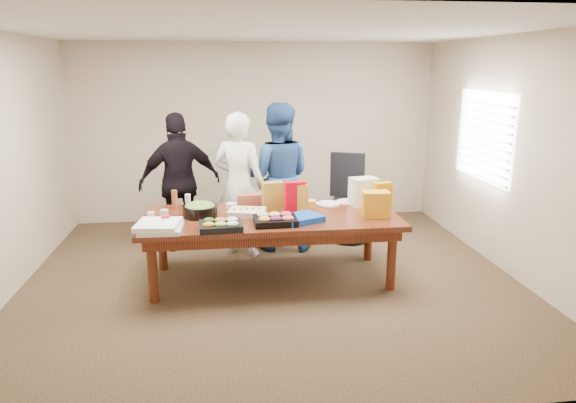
{
  "coord_description": "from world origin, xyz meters",
  "views": [
    {
      "loc": [
        -0.51,
        -5.48,
        2.34
      ],
      "look_at": [
        0.2,
        0.1,
        0.88
      ],
      "focal_mm": 32.38,
      "sensor_mm": 36.0,
      "label": 1
    }
  ],
  "objects": [
    {
      "name": "red_cup",
      "position": [
        -1.11,
        -0.27,
        0.81
      ],
      "size": [
        0.1,
        0.1,
        0.12
      ],
      "primitive_type": "cylinder",
      "rotation": [
        0.0,
        0.0,
        -0.16
      ],
      "color": "#A61C31",
      "rests_on": "conference_table"
    },
    {
      "name": "window_blinds",
      "position": [
        2.68,
        0.6,
        1.5
      ],
      "size": [
        0.04,
        1.36,
        1.0
      ],
      "primitive_type": "cube",
      "color": "beige",
      "rests_on": "wall_right"
    },
    {
      "name": "dip_bowl_a",
      "position": [
        0.49,
        0.37,
        0.78
      ],
      "size": [
        0.19,
        0.19,
        0.06
      ],
      "primitive_type": "cylinder",
      "rotation": [
        0.0,
        0.0,
        0.34
      ],
      "color": "beige",
      "rests_on": "conference_table"
    },
    {
      "name": "mayo_jar",
      "position": [
        0.03,
        0.42,
        0.82
      ],
      "size": [
        0.11,
        0.11,
        0.14
      ],
      "primitive_type": "cylinder",
      "rotation": [
        0.0,
        0.0,
        0.23
      ],
      "color": "white",
      "rests_on": "conference_table"
    },
    {
      "name": "dressing_bottle",
      "position": [
        -1.08,
        0.44,
        0.86
      ],
      "size": [
        0.07,
        0.07,
        0.21
      ],
      "primitive_type": "cylinder",
      "rotation": [
        0.0,
        0.0,
        -0.11
      ],
      "color": "brown",
      "rests_on": "conference_table"
    },
    {
      "name": "wall_back",
      "position": [
        0.0,
        2.5,
        1.35
      ],
      "size": [
        5.5,
        0.04,
        2.7
      ],
      "primitive_type": "cube",
      "color": "beige",
      "rests_on": "floor"
    },
    {
      "name": "chip_bag_orange",
      "position": [
        0.33,
        0.12,
        0.91
      ],
      "size": [
        0.2,
        0.09,
        0.31
      ],
      "primitive_type": "cube",
      "rotation": [
        0.0,
        0.0,
        -0.01
      ],
      "color": "gold",
      "rests_on": "conference_table"
    },
    {
      "name": "bread_loaf",
      "position": [
        -0.19,
        0.49,
        0.81
      ],
      "size": [
        0.32,
        0.15,
        0.13
      ],
      "primitive_type": "cube",
      "rotation": [
        0.0,
        0.0,
        0.04
      ],
      "color": "brown",
      "rests_on": "conference_table"
    },
    {
      "name": "fruit_tray",
      "position": [
        0.01,
        -0.32,
        0.78
      ],
      "size": [
        0.45,
        0.36,
        0.07
      ],
      "primitive_type": "cube",
      "rotation": [
        0.0,
        0.0,
        0.02
      ],
      "color": "black",
      "rests_on": "conference_table"
    },
    {
      "name": "wall_front",
      "position": [
        0.0,
        -2.5,
        1.35
      ],
      "size": [
        5.5,
        0.04,
        2.7
      ],
      "primitive_type": "cube",
      "color": "beige",
      "rests_on": "floor"
    },
    {
      "name": "wall_right",
      "position": [
        2.75,
        0.0,
        1.35
      ],
      "size": [
        0.04,
        5.0,
        2.7
      ],
      "primitive_type": "cube",
      "color": "beige",
      "rests_on": "floor"
    },
    {
      "name": "salad_bowl",
      "position": [
        -0.77,
        0.06,
        0.81
      ],
      "size": [
        0.41,
        0.41,
        0.12
      ],
      "primitive_type": "cylinder",
      "rotation": [
        0.0,
        0.0,
        0.07
      ],
      "color": "black",
      "rests_on": "conference_table"
    },
    {
      "name": "plate_a",
      "position": [
        0.72,
        0.38,
        0.76
      ],
      "size": [
        0.29,
        0.29,
        0.02
      ],
      "primitive_type": "cylinder",
      "rotation": [
        0.0,
        0.0,
        0.01
      ],
      "color": "silver",
      "rests_on": "conference_table"
    },
    {
      "name": "mustard_bottle",
      "position": [
        0.01,
        0.46,
        0.83
      ],
      "size": [
        0.07,
        0.07,
        0.16
      ],
      "primitive_type": "cylinder",
      "rotation": [
        0.0,
        0.0,
        -0.34
      ],
      "color": "#F9A71D",
      "rests_on": "conference_table"
    },
    {
      "name": "sheet_cake",
      "position": [
        -0.26,
        0.03,
        0.78
      ],
      "size": [
        0.45,
        0.38,
        0.07
      ],
      "primitive_type": "cube",
      "rotation": [
        0.0,
        0.0,
        -0.25
      ],
      "color": "beige",
      "rests_on": "conference_table"
    },
    {
      "name": "wall_left",
      "position": [
        -2.75,
        0.0,
        1.35
      ],
      "size": [
        0.04,
        5.0,
        2.7
      ],
      "primitive_type": "cube",
      "color": "beige",
      "rests_on": "floor"
    },
    {
      "name": "person_center",
      "position": [
        -0.32,
        0.87,
        0.91
      ],
      "size": [
        0.78,
        0.67,
        1.82
      ],
      "primitive_type": "imported",
      "rotation": [
        0.0,
        0.0,
        2.72
      ],
      "color": "silver",
      "rests_on": "floor"
    },
    {
      "name": "person_left",
      "position": [
        -1.07,
        1.17,
        0.9
      ],
      "size": [
        1.13,
        0.71,
        1.79
      ],
      "primitive_type": "imported",
      "rotation": [
        0.0,
        0.0,
        3.42
      ],
      "color": "black",
      "rests_on": "floor"
    },
    {
      "name": "office_chair",
      "position": [
        1.21,
        1.24,
        0.57
      ],
      "size": [
        0.75,
        0.75,
        1.14
      ],
      "primitive_type": "cube",
      "rotation": [
        0.0,
        0.0,
        -0.37
      ],
      "color": "black",
      "rests_on": "floor"
    },
    {
      "name": "clear_cup_b",
      "position": [
        -1.14,
        -0.06,
        0.81
      ],
      "size": [
        0.09,
        0.09,
        0.12
      ],
      "primitive_type": "cylinder",
      "rotation": [
        0.0,
        0.0,
        0.07
      ],
      "color": "silver",
      "rests_on": "conference_table"
    },
    {
      "name": "chip_bag_yellow",
      "position": [
        1.27,
        0.05,
        0.91
      ],
      "size": [
        0.23,
        0.13,
        0.32
      ],
      "primitive_type": "cube",
      "rotation": [
        0.0,
        0.0,
        0.21
      ],
      "color": "orange",
      "rests_on": "conference_table"
    },
    {
      "name": "person_right",
      "position": [
        0.18,
        1.05,
        0.95
      ],
      "size": [
        1.02,
        0.85,
        1.91
      ],
      "primitive_type": "imported",
      "rotation": [
        0.0,
        0.0,
        3.0
      ],
      "color": "navy",
      "rests_on": "floor"
    },
    {
      "name": "window_panel",
      "position": [
        2.72,
        0.6,
        1.5
      ],
      "size": [
        0.03,
        1.4,
        1.1
      ],
      "primitive_type": "cube",
      "color": "white",
      "rests_on": "wall_right"
    },
    {
      "name": "clear_cup_a",
      "position": [
        -1.28,
        -0.09,
        0.8
      ],
      "size": [
        0.1,
        0.1,
        0.11
      ],
      "primitive_type": "cylinder",
      "rotation": [
        0.0,
        0.0,
        0.34
      ],
      "color": "white",
      "rests_on": "conference_table"
    },
    {
      "name": "kraft_bag",
      "position": [
        0.05,
        0.31,
        0.9
      ],
      "size": [
        0.25,
        0.17,
        0.31
      ],
      "primitive_type": "cube",
      "rotation": [
        0.0,
        0.0,
        0.15
      ],
      "color": "olive",
      "rests_on": "conference_table"
    },
    {
      "name": "ceiling",
      "position": [
        0.0,
        0.0,
        2.71
      ],
      "size": [
        5.5,
        5.0,
        0.02
      ],
      "primitive_type": "cube",
      "color": "white",
      "rests_on": "wall_back"
    },
    {
      "name": "chip_bag_red",
      "position": [
        0.29,
        0.13,
        0.92
      ],
      "size": [
        0.25,
        0.13,
        0.34
      ],
      "primitive_type": "cube",
      "rotation": [
        0.0,
        0.0,
        0.14
      ],
      "color": "red",
      "rests_on": "conference_table"
    },
    {
      "name": "veggie_tray",
      "position": [
        -0.55,
        -0.44,
        0.78
      ],
      "size": [
        0.45,
        0.36,
        0.06
      ],
      "primitive_type": "cube",
      "rotation": [
        0.0,
        0.0,
        0.06
      ],
      "color": "black",
      "rests_on": "conference_table"
    },
    {
      "name": "floor",
      "position": [
        0.0,
        0.0,
        -0.01
      ],
      "size": [
        5.5,
        5.0,
        0.02
      ],
      "primitive_type": "cube",
      "color": "#47301E",
      "rests_on": "ground"
    },
    {
      "name": "plate_b",
      "position": [
        0.97,
        0.45,
        0.76
      ],
      "size": [
        0.32,
        0.32,
        0.02
      ],
      "primitive_type": "cylinder",
      "rotation": [
        0.0,
        0.0,
        0.35
      ],
      "color": "white",
      "rests_on": "conference_table"
    },
    {
      "name": "pizza_box_lower",
      "position": [
        -1.14,
        -0.41,
        0.77
      ],
      "size": [
        0.43,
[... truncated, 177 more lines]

